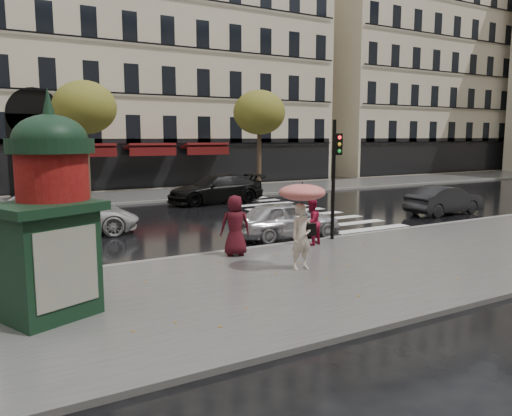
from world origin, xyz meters
TOP-DOWN VIEW (x-y plane):
  - ground at (0.00, 0.00)m, footprint 160.00×160.00m
  - near_sidewalk at (0.00, -0.50)m, footprint 90.00×7.00m
  - far_sidewalk at (0.00, 19.00)m, footprint 90.00×6.00m
  - near_kerb at (0.00, 3.00)m, footprint 90.00×0.25m
  - far_kerb at (0.00, 16.00)m, footprint 90.00×0.25m
  - zebra_crossing at (6.00, 9.60)m, footprint 3.60×11.75m
  - bldg_far_corner at (6.00, 30.00)m, footprint 26.00×14.00m
  - bldg_far_right at (34.00, 30.00)m, footprint 24.00×14.00m
  - tree_far_left at (-2.00, 18.00)m, footprint 3.40×3.40m
  - tree_far_right at (9.00, 18.00)m, footprint 3.40×3.40m
  - woman_umbrella at (-0.20, 0.07)m, footprint 1.22×1.22m
  - woman_red at (1.83, 2.40)m, footprint 0.88×0.78m
  - man_burgundy at (-1.00, 2.34)m, footprint 1.01×0.81m
  - morris_column at (-6.29, -0.03)m, footprint 1.65×1.65m
  - traffic_light at (3.01, 2.72)m, footprint 0.27×0.39m
  - newsstand at (-6.50, -0.37)m, footprint 2.34×2.18m
  - car_silver at (2.05, 4.20)m, footprint 4.07×1.91m
  - car_darkgrey at (11.60, 5.18)m, footprint 4.07×1.47m
  - car_white at (-4.54, 8.66)m, footprint 5.15×2.90m
  - car_black at (3.97, 14.17)m, footprint 5.43×2.31m
  - car_far_silver at (-5.79, 12.05)m, footprint 3.99×1.64m

SIDE VIEW (x-z plane):
  - ground at x=0.00m, z-range 0.00..0.00m
  - zebra_crossing at x=6.00m, z-range 0.00..0.01m
  - near_sidewalk at x=0.00m, z-range 0.00..0.12m
  - far_sidewalk at x=0.00m, z-range 0.00..0.12m
  - near_kerb at x=0.00m, z-range 0.00..0.14m
  - far_kerb at x=0.00m, z-range 0.00..0.14m
  - car_darkgrey at x=11.60m, z-range 0.00..1.34m
  - car_silver at x=2.05m, z-range 0.00..1.35m
  - car_far_silver at x=-5.79m, z-range 0.00..1.35m
  - car_white at x=-4.54m, z-range 0.00..1.36m
  - car_black at x=3.97m, z-range 0.00..1.56m
  - woman_red at x=1.83m, z-range 0.12..1.63m
  - man_burgundy at x=-1.00m, z-range 0.12..1.92m
  - newsstand at x=-6.50m, z-range 0.15..2.41m
  - woman_umbrella at x=-0.20m, z-range 0.49..2.85m
  - morris_column at x=-6.29m, z-range 0.03..4.46m
  - traffic_light at x=3.01m, z-range 0.55..4.61m
  - tree_far_left at x=-2.00m, z-range 1.85..8.49m
  - tree_far_right at x=9.00m, z-range 1.85..8.49m
  - bldg_far_corner at x=6.00m, z-range -0.14..22.76m
  - bldg_far_right at x=34.00m, z-range -0.14..22.76m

